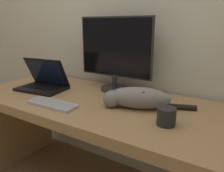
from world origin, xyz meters
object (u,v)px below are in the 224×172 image
external_keyboard (52,104)px  coffee_mug (166,116)px  monitor (115,53)px  cat (137,98)px  laptop (43,83)px

external_keyboard → coffee_mug: size_ratio=3.49×
monitor → coffee_mug: bearing=-35.9°
cat → coffee_mug: size_ratio=5.40×
laptop → external_keyboard: bearing=-40.9°
coffee_mug → monitor: bearing=144.1°
laptop → cat: laptop is taller
monitor → cat: size_ratio=1.15×
external_keyboard → cat: size_ratio=0.65×
monitor → coffee_mug: (0.52, -0.38, -0.23)m
monitor → coffee_mug: size_ratio=6.21×
monitor → laptop: monitor is taller
laptop → coffee_mug: bearing=-13.1°
monitor → coffee_mug: monitor is taller
external_keyboard → cat: bearing=26.6°
laptop → external_keyboard: laptop is taller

